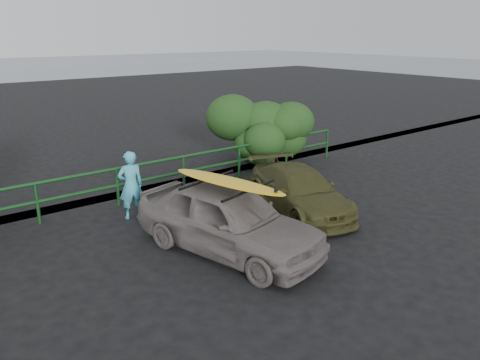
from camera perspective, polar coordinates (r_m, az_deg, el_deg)
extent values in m
plane|color=black|center=(9.30, 4.19, -10.42)|extent=(80.00, 80.00, 0.00)
imported|color=#685F5C|center=(9.58, -1.47, -4.79)|extent=(2.63, 4.47, 1.43)
imported|color=#3A3A19|center=(11.89, 7.29, -1.26)|extent=(2.52, 4.02, 1.08)
imported|color=#41AAC4|center=(11.55, -13.16, -0.61)|extent=(0.67, 0.49, 1.68)
ellipsoid|color=gold|center=(9.30, -1.51, -0.18)|extent=(1.21, 2.83, 0.08)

